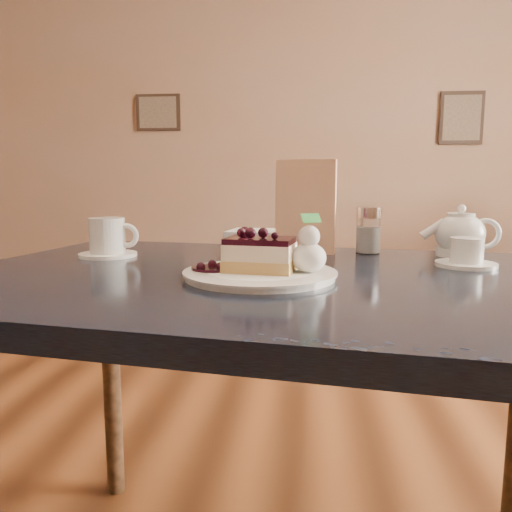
# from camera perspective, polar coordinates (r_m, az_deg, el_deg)

# --- Properties ---
(main_table) EXTENTS (1.32, 0.98, 0.76)m
(main_table) POSITION_cam_1_polar(r_m,az_deg,el_deg) (0.96, 1.17, -6.61)
(main_table) COLOR black
(main_table) RESTS_ON ground
(dessert_plate) EXTENTS (0.27, 0.27, 0.01)m
(dessert_plate) POSITION_cam_1_polar(r_m,az_deg,el_deg) (0.89, 0.45, -2.14)
(dessert_plate) COLOR white
(dessert_plate) RESTS_ON main_table
(cheesecake_slice) EXTENTS (0.13, 0.10, 0.06)m
(cheesecake_slice) POSITION_cam_1_polar(r_m,az_deg,el_deg) (0.89, 0.46, 0.14)
(cheesecake_slice) COLOR tan
(cheesecake_slice) RESTS_ON dessert_plate
(whipped_cream) EXTENTS (0.06, 0.06, 0.05)m
(whipped_cream) POSITION_cam_1_polar(r_m,az_deg,el_deg) (0.88, 6.05, -0.17)
(whipped_cream) COLOR white
(whipped_cream) RESTS_ON dessert_plate
(berry_sauce) EXTENTS (0.08, 0.08, 0.01)m
(berry_sauce) POSITION_cam_1_polar(r_m,az_deg,el_deg) (0.91, -4.88, -1.38)
(berry_sauce) COLOR black
(berry_sauce) RESTS_ON dessert_plate
(coffee_set) EXTENTS (0.14, 0.13, 0.09)m
(coffee_set) POSITION_cam_1_polar(r_m,az_deg,el_deg) (1.20, -16.51, 1.85)
(coffee_set) COLOR white
(coffee_set) RESTS_ON main_table
(tea_set) EXTENTS (0.16, 0.26, 0.11)m
(tea_set) POSITION_cam_1_polar(r_m,az_deg,el_deg) (1.21, 22.35, 1.83)
(tea_set) COLOR white
(tea_set) RESTS_ON main_table
(menu_card) EXTENTS (0.14, 0.05, 0.22)m
(menu_card) POSITION_cam_1_polar(r_m,az_deg,el_deg) (1.20, 5.70, 5.59)
(menu_card) COLOR #FFDAA4
(menu_card) RESTS_ON main_table
(sugar_shaker) EXTENTS (0.06, 0.06, 0.11)m
(sugar_shaker) POSITION_cam_1_polar(r_m,az_deg,el_deg) (1.22, 12.72, 2.93)
(sugar_shaker) COLOR white
(sugar_shaker) RESTS_ON main_table
(napkin_stack) EXTENTS (0.14, 0.14, 0.05)m
(napkin_stack) POSITION_cam_1_polar(r_m,az_deg,el_deg) (1.25, -0.24, 1.83)
(napkin_stack) COLOR white
(napkin_stack) RESTS_ON main_table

